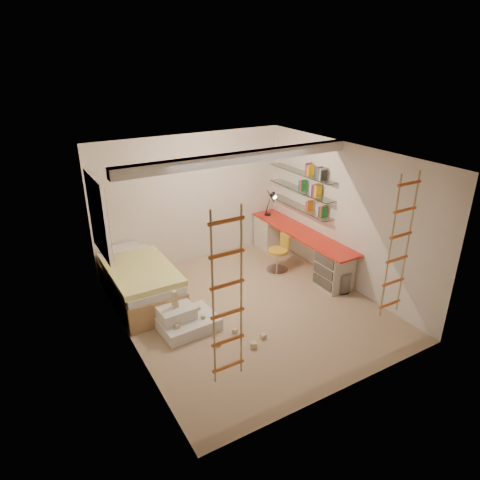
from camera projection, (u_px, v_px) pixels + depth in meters
floor at (249, 308)px, 7.28m from camera, size 4.50×4.50×0.00m
ceiling_beam at (240, 158)px, 6.51m from camera, size 4.00×0.18×0.16m
window_frame at (98, 216)px, 6.94m from camera, size 0.06×1.15×1.35m
window_blind at (101, 216)px, 6.96m from camera, size 0.02×1.00×1.20m
rope_ladder_left at (227, 299)px, 4.66m from camera, size 0.41×0.04×2.13m
rope_ladder_right at (399, 248)px, 5.91m from camera, size 0.41×0.04×2.13m
waste_bin at (342, 282)px, 7.72m from camera, size 0.31×0.31×0.39m
desk at (300, 247)px, 8.59m from camera, size 0.56×2.80×0.75m
shelves at (301, 190)px, 8.43m from camera, size 0.25×1.80×0.71m
bed at (140, 282)px, 7.44m from camera, size 1.02×2.00×0.69m
task_lamp at (272, 200)px, 9.03m from camera, size 0.14×0.36×0.57m
swivel_chair at (278, 258)px, 8.41m from camera, size 0.47×0.47×0.76m
play_platform at (184, 320)px, 6.68m from camera, size 0.92×0.74×0.39m
toy_blocks at (206, 319)px, 6.51m from camera, size 1.19×1.11×0.66m
books at (301, 183)px, 8.38m from camera, size 0.14×0.58×0.92m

